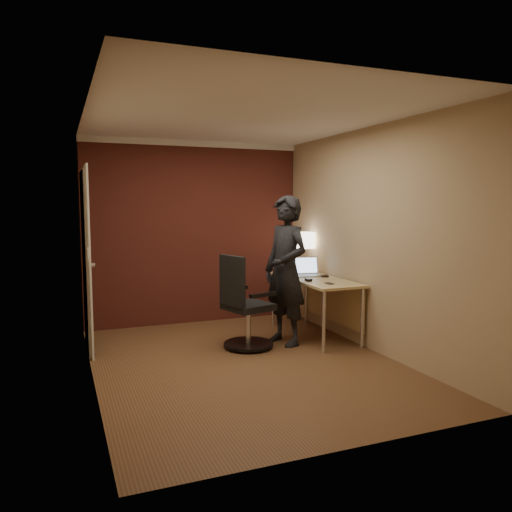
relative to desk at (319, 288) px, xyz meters
name	(u,v)px	position (x,y,z in m)	size (l,w,h in m)	color
room	(182,226)	(-1.53, 0.86, 0.77)	(4.00, 4.00, 4.00)	brown
desk	(319,288)	(0.00, 0.00, 0.00)	(0.60, 1.50, 0.73)	#D1B679
desk_lamp	(304,241)	(0.11, 0.63, 0.55)	(0.22, 0.22, 0.54)	silver
laptop	(307,270)	(-0.04, 0.25, 0.19)	(0.36, 0.30, 0.23)	silver
mouse	(308,280)	(-0.25, -0.19, 0.14)	(0.06, 0.10, 0.03)	black
phone	(329,283)	(-0.13, -0.46, 0.13)	(0.06, 0.12, 0.01)	black
wallet	(325,276)	(0.10, 0.04, 0.14)	(0.09, 0.11, 0.02)	black
office_chair	(244,308)	(-1.09, -0.21, -0.14)	(0.59, 0.66, 1.05)	black
person	(286,270)	(-0.55, -0.19, 0.27)	(0.64, 0.42, 1.75)	black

